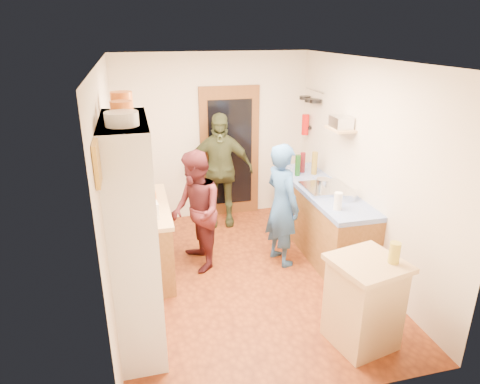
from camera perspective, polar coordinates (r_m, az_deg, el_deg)
name	(u,v)px	position (r m, az deg, el deg)	size (l,w,h in m)	color
floor	(246,276)	(5.49, 0.83, -11.15)	(3.00, 4.00, 0.02)	brown
ceiling	(247,59)	(4.66, 1.01, 17.27)	(3.00, 4.00, 0.02)	silver
wall_back	(214,138)	(6.81, -3.53, 7.24)	(3.00, 0.02, 2.60)	beige
wall_front	(319,266)	(3.20, 10.44, -9.64)	(3.00, 0.02, 2.60)	beige
wall_left	(111,189)	(4.78, -16.85, 0.34)	(0.02, 4.00, 2.60)	beige
wall_right	(365,168)	(5.50, 16.31, 3.06)	(0.02, 4.00, 2.60)	beige
door_frame	(230,153)	(6.88, -1.37, 5.28)	(0.95, 0.06, 2.10)	brown
door_glass	(230,153)	(6.85, -1.30, 5.20)	(0.70, 0.02, 1.70)	black
hutch_body	(134,237)	(4.11, -13.94, -5.82)	(0.40, 1.20, 2.20)	white
hutch_top_shelf	(123,122)	(3.76, -15.37, 9.04)	(0.40, 1.14, 0.04)	white
plate_stack	(122,119)	(3.49, -15.50, 9.39)	(0.26, 0.26, 0.11)	white
orange_pot_a	(122,110)	(3.77, -15.51, 10.50)	(0.19, 0.19, 0.15)	orange
orange_pot_b	(122,102)	(4.12, -15.50, 11.55)	(0.20, 0.20, 0.18)	orange
left_counter_base	(145,240)	(5.53, -12.56, -6.28)	(0.60, 1.40, 0.85)	#915E2F
left_counter_top	(142,207)	(5.34, -12.94, -1.99)	(0.64, 1.44, 0.05)	tan
toaster	(147,211)	(4.92, -12.29, -2.51)	(0.25, 0.17, 0.19)	white
kettle	(137,205)	(5.14, -13.52, -1.65)	(0.15, 0.15, 0.17)	white
orange_bowl	(148,196)	(5.47, -12.23, -0.54)	(0.22, 0.22, 0.10)	orange
chopping_board	(142,188)	(5.86, -12.97, 0.47)	(0.30, 0.22, 0.03)	tan
right_counter_base	(320,219)	(6.08, 10.62, -3.60)	(0.60, 2.20, 0.84)	#915E2F
right_counter_top	(322,189)	(5.91, 10.91, 0.37)	(0.62, 2.22, 0.06)	#0B38B8
hob	(325,188)	(5.82, 11.31, 0.53)	(0.55, 0.58, 0.04)	silver
pot_on_hob	(323,183)	(5.75, 11.03, 1.15)	(0.19, 0.19, 0.12)	silver
bottle_a	(298,165)	(6.27, 7.70, 3.54)	(0.08, 0.08, 0.31)	#143F14
bottle_b	(303,163)	(6.43, 8.36, 3.91)	(0.07, 0.07, 0.30)	#591419
bottle_c	(314,163)	(6.36, 9.90, 3.81)	(0.08, 0.08, 0.34)	olive
paper_towel	(338,201)	(5.17, 12.93, -1.20)	(0.10, 0.10, 0.21)	white
mixing_bowl	(346,196)	(5.53, 13.97, -0.48)	(0.25, 0.25, 0.10)	silver
island_base	(363,305)	(4.41, 16.13, -14.23)	(0.55, 0.55, 0.86)	tan
island_top	(369,263)	(4.17, 16.76, -9.09)	(0.62, 0.62, 0.05)	tan
cutting_board	(361,261)	(4.16, 15.80, -8.86)	(0.35, 0.28, 0.02)	white
oil_jar	(395,253)	(4.15, 19.91, -7.63)	(0.10, 0.10, 0.20)	#AD9E2D
pan_rail	(315,90)	(6.64, 9.96, 13.22)	(0.02, 0.02, 0.65)	silver
pan_hang_a	(315,101)	(6.48, 10.03, 11.86)	(0.18, 0.18, 0.05)	black
pan_hang_b	(310,100)	(6.66, 9.31, 11.97)	(0.16, 0.16, 0.05)	black
pan_hang_c	(305,98)	(6.84, 8.65, 12.33)	(0.17, 0.17, 0.05)	black
wall_shelf	(341,129)	(5.71, 13.26, 8.17)	(0.26, 0.42, 0.03)	tan
radio	(341,122)	(5.69, 13.33, 9.05)	(0.22, 0.30, 0.15)	silver
ext_bracket	(309,127)	(6.91, 9.14, 8.49)	(0.06, 0.10, 0.04)	black
fire_extinguisher	(305,125)	(6.87, 8.70, 8.88)	(0.11, 0.11, 0.32)	red
picture_frame	(97,164)	(3.08, -18.53, 3.61)	(0.03, 0.25, 0.30)	gold
person_hob	(285,205)	(5.48, 6.04, -1.76)	(0.59, 0.39, 1.61)	#2B5597
person_left	(197,210)	(5.40, -5.72, -2.45)	(0.75, 0.59, 1.55)	#4A1A1F
person_back	(220,170)	(6.55, -2.67, 2.93)	(1.04, 0.43, 1.77)	#333A21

